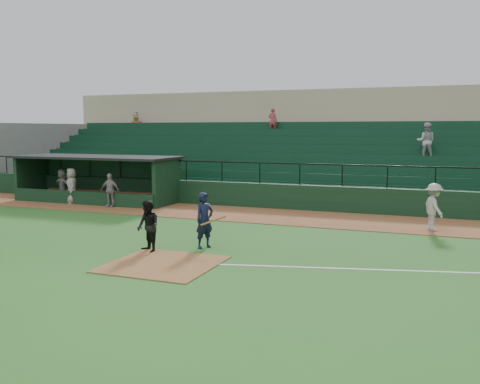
% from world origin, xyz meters
% --- Properties ---
extents(ground, '(90.00, 90.00, 0.00)m').
position_xyz_m(ground, '(0.00, 0.00, 0.00)').
color(ground, '#245A1D').
rests_on(ground, ground).
extents(warning_track, '(40.00, 4.00, 0.03)m').
position_xyz_m(warning_track, '(0.00, 8.00, 0.01)').
color(warning_track, brown).
rests_on(warning_track, ground).
extents(home_plate_dirt, '(3.00, 3.00, 0.03)m').
position_xyz_m(home_plate_dirt, '(0.00, -1.00, 0.01)').
color(home_plate_dirt, brown).
rests_on(home_plate_dirt, ground).
extents(foul_line, '(17.49, 4.44, 0.01)m').
position_xyz_m(foul_line, '(8.00, 1.20, 0.01)').
color(foul_line, white).
rests_on(foul_line, ground).
extents(stadium_structure, '(38.00, 13.08, 6.40)m').
position_xyz_m(stadium_structure, '(0.00, 16.46, 2.30)').
color(stadium_structure, black).
rests_on(stadium_structure, ground).
extents(dugout, '(8.90, 3.20, 2.42)m').
position_xyz_m(dugout, '(-9.75, 9.56, 1.33)').
color(dugout, black).
rests_on(dugout, ground).
extents(batter_at_plate, '(1.14, 0.79, 1.81)m').
position_xyz_m(batter_at_plate, '(0.21, 1.33, 0.90)').
color(batter_at_plate, black).
rests_on(batter_at_plate, ground).
extents(umpire, '(1.00, 0.94, 1.63)m').
position_xyz_m(umpire, '(-1.18, 0.17, 0.81)').
color(umpire, black).
rests_on(umpire, ground).
extents(runner, '(1.11, 1.33, 1.79)m').
position_xyz_m(runner, '(7.03, 6.93, 0.92)').
color(runner, '#ACA6A1').
rests_on(runner, warning_track).
extents(dugout_player_a, '(1.00, 0.50, 1.64)m').
position_xyz_m(dugout_player_a, '(-7.87, 7.61, 0.85)').
color(dugout_player_a, '#9E9994').
rests_on(dugout_player_a, warning_track).
extents(dugout_player_b, '(1.04, 1.03, 1.81)m').
position_xyz_m(dugout_player_b, '(-10.39, 7.91, 0.94)').
color(dugout_player_b, '#9E9894').
rests_on(dugout_player_b, warning_track).
extents(dugout_player_c, '(1.66, 1.03, 1.71)m').
position_xyz_m(dugout_player_c, '(-11.49, 8.54, 0.88)').
color(dugout_player_c, gray).
rests_on(dugout_player_c, warning_track).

